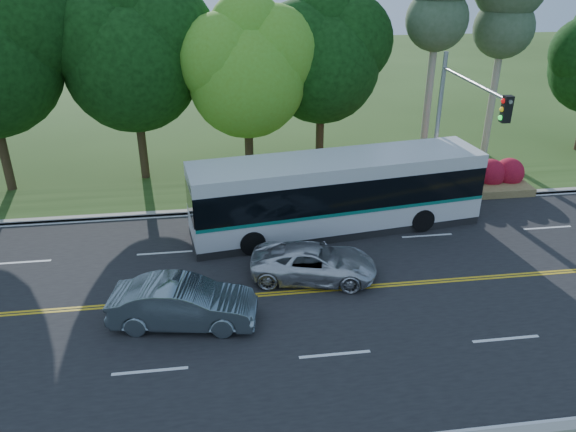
{
  "coord_description": "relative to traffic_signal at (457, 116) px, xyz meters",
  "views": [
    {
      "loc": [
        -3.72,
        -16.64,
        11.25
      ],
      "look_at": [
        -1.19,
        2.0,
        2.08
      ],
      "focal_mm": 35.0,
      "sensor_mm": 36.0,
      "label": 1
    }
  ],
  "objects": [
    {
      "name": "ground",
      "position": [
        -6.49,
        -5.4,
        -4.67
      ],
      "size": [
        120.0,
        120.0,
        0.0
      ],
      "primitive_type": "plane",
      "color": "#2C4918",
      "rests_on": "ground"
    },
    {
      "name": "road",
      "position": [
        -6.49,
        -5.4,
        -4.66
      ],
      "size": [
        60.0,
        14.0,
        0.02
      ],
      "primitive_type": "cube",
      "color": "black",
      "rests_on": "ground"
    },
    {
      "name": "curb_north",
      "position": [
        -6.49,
        1.75,
        -4.6
      ],
      "size": [
        60.0,
        0.3,
        0.15
      ],
      "primitive_type": "cube",
      "color": "#A5A195",
      "rests_on": "ground"
    },
    {
      "name": "grass_verge",
      "position": [
        -6.49,
        3.6,
        -4.62
      ],
      "size": [
        60.0,
        4.0,
        0.1
      ],
      "primitive_type": "cube",
      "color": "#2C4918",
      "rests_on": "ground"
    },
    {
      "name": "lane_markings",
      "position": [
        -6.59,
        -5.4,
        -4.65
      ],
      "size": [
        57.6,
        13.82,
        0.0
      ],
      "color": "gold",
      "rests_on": "road"
    },
    {
      "name": "tree_row",
      "position": [
        -11.65,
        6.73,
        2.06
      ],
      "size": [
        44.7,
        9.1,
        13.84
      ],
      "color": "#302315",
      "rests_on": "ground"
    },
    {
      "name": "bougainvillea_hedge",
      "position": [
        0.69,
        2.75,
        -3.95
      ],
      "size": [
        9.5,
        2.25,
        1.5
      ],
      "color": "maroon",
      "rests_on": "ground"
    },
    {
      "name": "traffic_signal",
      "position": [
        0.0,
        0.0,
        0.0
      ],
      "size": [
        0.42,
        6.1,
        7.0
      ],
      "color": "#94969C",
      "rests_on": "ground"
    },
    {
      "name": "transit_bus",
      "position": [
        -5.23,
        -0.69,
        -3.04
      ],
      "size": [
        12.68,
        4.36,
        3.25
      ],
      "rotation": [
        0.0,
        0.0,
        0.14
      ],
      "color": "silver",
      "rests_on": "road"
    },
    {
      "name": "sedan",
      "position": [
        -11.54,
        -6.7,
        -3.88
      ],
      "size": [
        4.9,
        2.36,
        1.55
      ],
      "primitive_type": "imported",
      "rotation": [
        0.0,
        0.0,
        1.41
      ],
      "color": "slate",
      "rests_on": "road"
    },
    {
      "name": "suv",
      "position": [
        -6.87,
        -4.52,
        -4.01
      ],
      "size": [
        4.97,
        3.05,
        1.29
      ],
      "primitive_type": "imported",
      "rotation": [
        0.0,
        0.0,
        1.36
      ],
      "color": "silver",
      "rests_on": "road"
    }
  ]
}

